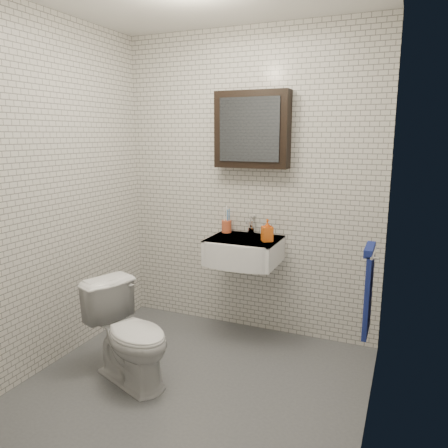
% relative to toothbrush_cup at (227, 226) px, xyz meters
% --- Properties ---
extents(ground, '(2.20, 2.00, 0.01)m').
position_rel_toothbrush_cup_xyz_m(ground, '(0.16, -0.92, -0.90)').
color(ground, '#4F5257').
rests_on(ground, ground).
extents(room_shell, '(2.22, 2.02, 2.51)m').
position_rel_toothbrush_cup_xyz_m(room_shell, '(0.16, -0.92, 0.56)').
color(room_shell, silver).
rests_on(room_shell, ground).
extents(washbasin, '(0.55, 0.50, 0.20)m').
position_rel_toothbrush_cup_xyz_m(washbasin, '(0.21, -0.18, -0.15)').
color(washbasin, white).
rests_on(washbasin, room_shell).
extents(faucet, '(0.06, 0.20, 0.15)m').
position_rel_toothbrush_cup_xyz_m(faucet, '(0.21, 0.01, 0.01)').
color(faucet, silver).
rests_on(faucet, washbasin).
extents(mirror_cabinet, '(0.60, 0.15, 0.60)m').
position_rel_toothbrush_cup_xyz_m(mirror_cabinet, '(0.21, 0.01, 0.79)').
color(mirror_cabinet, black).
rests_on(mirror_cabinet, room_shell).
extents(towel_rail, '(0.09, 0.30, 0.58)m').
position_rel_toothbrush_cup_xyz_m(towel_rail, '(1.21, -0.57, -0.18)').
color(towel_rail, silver).
rests_on(towel_rail, room_shell).
extents(toothbrush_cup, '(0.10, 0.10, 0.23)m').
position_rel_toothbrush_cup_xyz_m(toothbrush_cup, '(0.00, 0.00, 0.00)').
color(toothbrush_cup, '#C95432').
rests_on(toothbrush_cup, washbasin).
extents(soap_bottle, '(0.11, 0.11, 0.17)m').
position_rel_toothbrush_cup_xyz_m(soap_bottle, '(0.41, -0.17, 0.03)').
color(soap_bottle, orange).
rests_on(soap_bottle, washbasin).
extents(toilet, '(0.76, 0.59, 0.68)m').
position_rel_toothbrush_cup_xyz_m(toilet, '(-0.26, -1.05, -0.57)').
color(toilet, white).
rests_on(toilet, ground).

